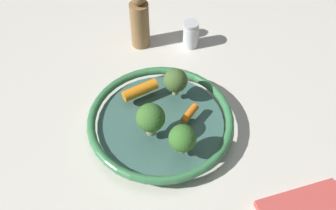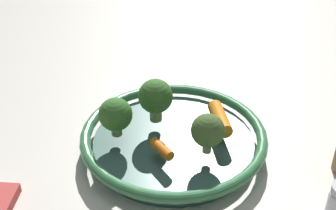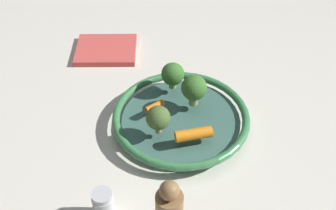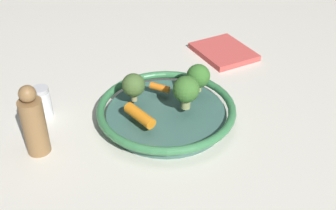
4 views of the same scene
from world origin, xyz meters
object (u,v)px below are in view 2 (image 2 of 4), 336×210
object	(u,v)px
baby_carrot_near_rim	(162,149)
broccoli_floret_edge	(208,131)
serving_bowl	(174,140)
broccoli_floret_large	(155,97)
baby_carrot_right	(220,118)
broccoli_floret_small	(116,115)

from	to	relation	value
baby_carrot_near_rim	broccoli_floret_edge	xyz separation A→B (m)	(0.01, 0.06, 0.03)
serving_bowl	broccoli_floret_large	bearing A→B (deg)	-149.10
baby_carrot_right	broccoli_floret_small	distance (m)	0.15
serving_bowl	baby_carrot_near_rim	distance (m)	0.06
baby_carrot_near_rim	baby_carrot_right	bearing A→B (deg)	116.08
baby_carrot_near_rim	serving_bowl	bearing A→B (deg)	148.75
serving_bowl	broccoli_floret_large	distance (m)	0.07
baby_carrot_near_rim	broccoli_floret_large	size ratio (longest dim) A/B	0.61
baby_carrot_right	broccoli_floret_edge	bearing A→B (deg)	-32.38
broccoli_floret_edge	broccoli_floret_small	bearing A→B (deg)	-120.05
serving_bowl	broccoli_floret_large	size ratio (longest dim) A/B	4.06
baby_carrot_right	broccoli_floret_small	xyz separation A→B (m)	(-0.01, -0.15, 0.02)
baby_carrot_right	serving_bowl	bearing A→B (deg)	-88.44
baby_carrot_near_rim	broccoli_floret_large	world-z (taller)	broccoli_floret_large
broccoli_floret_small	broccoli_floret_edge	distance (m)	0.13
serving_bowl	baby_carrot_near_rim	world-z (taller)	baby_carrot_near_rim
serving_bowl	baby_carrot_near_rim	xyz separation A→B (m)	(0.05, -0.03, 0.02)
broccoli_floret_large	broccoli_floret_edge	bearing A→B (deg)	30.45
baby_carrot_right	broccoli_floret_edge	world-z (taller)	broccoli_floret_edge
serving_bowl	broccoli_floret_edge	xyz separation A→B (m)	(0.06, 0.03, 0.05)
broccoli_floret_edge	serving_bowl	bearing A→B (deg)	-149.81
broccoli_floret_edge	broccoli_floret_large	bearing A→B (deg)	-149.55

